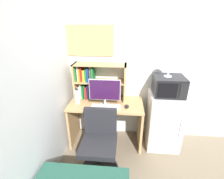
# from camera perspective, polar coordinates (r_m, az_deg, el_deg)

# --- Properties ---
(wall_back) EXTENTS (6.40, 0.04, 2.60)m
(wall_back) POSITION_cam_1_polar(r_m,az_deg,el_deg) (2.86, 26.93, 7.01)
(wall_back) COLOR silver
(wall_back) RESTS_ON ground_plane
(desk) EXTENTS (1.18, 0.59, 0.77)m
(desk) POSITION_cam_1_polar(r_m,az_deg,el_deg) (2.70, -2.09, -9.33)
(desk) COLOR tan
(desk) RESTS_ON ground_plane
(hutch_bookshelf) EXTENTS (0.84, 0.28, 0.60)m
(hutch_bookshelf) POSITION_cam_1_polar(r_m,az_deg,el_deg) (2.64, -7.10, 3.10)
(hutch_bookshelf) COLOR tan
(hutch_bookshelf) RESTS_ON desk
(monitor) EXTENTS (0.47, 0.18, 0.43)m
(monitor) POSITION_cam_1_polar(r_m,az_deg,el_deg) (2.38, -2.59, -0.71)
(monitor) COLOR #B7B7BC
(monitor) RESTS_ON desk
(keyboard) EXTENTS (0.45, 0.13, 0.02)m
(keyboard) POSITION_cam_1_polar(r_m,az_deg,el_deg) (2.45, -2.21, -6.08)
(keyboard) COLOR silver
(keyboard) RESTS_ON desk
(computer_mouse) EXTENTS (0.07, 0.11, 0.04)m
(computer_mouse) POSITION_cam_1_polar(r_m,az_deg,el_deg) (2.44, 5.29, -6.02)
(computer_mouse) COLOR black
(computer_mouse) RESTS_ON desk
(water_bottle) EXTENTS (0.08, 0.08, 0.25)m
(water_bottle) POSITION_cam_1_polar(r_m,az_deg,el_deg) (2.57, -12.34, -2.46)
(water_bottle) COLOR silver
(water_bottle) RESTS_ON desk
(mini_fridge) EXTENTS (0.52, 0.52, 0.95)m
(mini_fridge) POSITION_cam_1_polar(r_m,az_deg,el_deg) (2.80, 17.91, -10.52)
(mini_fridge) COLOR white
(mini_fridge) RESTS_ON ground_plane
(microwave) EXTENTS (0.44, 0.39, 0.28)m
(microwave) POSITION_cam_1_polar(r_m,az_deg,el_deg) (2.53, 19.60, 1.26)
(microwave) COLOR black
(microwave) RESTS_ON mini_fridge
(desk_fan) EXTENTS (0.18, 0.11, 0.26)m
(desk_fan) POSITION_cam_1_polar(r_m,az_deg,el_deg) (2.43, 19.78, 7.62)
(desk_fan) COLOR silver
(desk_fan) RESTS_ON microwave
(desk_chair) EXTENTS (0.54, 0.54, 0.91)m
(desk_chair) POSITION_cam_1_polar(r_m,az_deg,el_deg) (2.33, -4.49, -19.62)
(desk_chair) COLOR black
(desk_chair) RESTS_ON ground_plane
(wall_corkboard) EXTENTS (0.75, 0.02, 0.47)m
(wall_corkboard) POSITION_cam_1_polar(r_m,az_deg,el_deg) (2.62, -7.96, 16.92)
(wall_corkboard) COLOR tan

